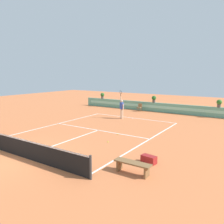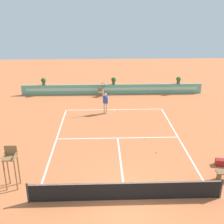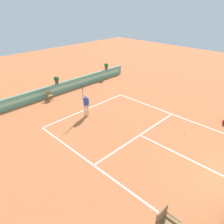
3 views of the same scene
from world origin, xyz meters
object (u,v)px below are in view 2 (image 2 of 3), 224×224
at_px(gear_bag, 222,162).
at_px(potted_plant_far_right, 179,80).
at_px(potted_plant_centre, 114,80).
at_px(tennis_player, 105,101).
at_px(potted_plant_far_left, 44,81).
at_px(tennis_ball_near_baseline, 157,152).
at_px(tennis_ball_mid_court, 145,139).
at_px(umpire_chair, 11,162).
at_px(ball_kid_chair, 100,92).

relative_size(gear_bag, potted_plant_far_right, 0.97).
bearing_deg(potted_plant_centre, potted_plant_far_right, 0.00).
xyz_separation_m(tennis_player, potted_plant_far_left, (-6.01, 5.34, 0.36)).
height_order(tennis_player, potted_plant_centre, tennis_player).
relative_size(tennis_ball_near_baseline, potted_plant_far_left, 0.09).
xyz_separation_m(tennis_ball_mid_court, potted_plant_far_left, (-8.60, 10.21, 1.38)).
distance_m(umpire_chair, potted_plant_centre, 16.12).
bearing_deg(potted_plant_far_right, umpire_chair, -128.58).
distance_m(tennis_ball_near_baseline, potted_plant_centre, 12.30).
bearing_deg(tennis_ball_near_baseline, potted_plant_centre, 100.01).
distance_m(tennis_ball_mid_court, potted_plant_centre, 10.44).
distance_m(umpire_chair, tennis_player, 10.85).
bearing_deg(umpire_chair, gear_bag, 7.80).
distance_m(potted_plant_far_right, potted_plant_centre, 6.50).
bearing_deg(potted_plant_centre, ball_kid_chair, -151.37).
distance_m(umpire_chair, potted_plant_far_right, 19.35).
height_order(tennis_ball_mid_court, potted_plant_centre, potted_plant_centre).
height_order(gear_bag, tennis_player, tennis_player).
bearing_deg(tennis_ball_mid_court, ball_kid_chair, 107.76).
xyz_separation_m(gear_bag, tennis_ball_mid_court, (-3.80, 3.40, -0.15)).
bearing_deg(ball_kid_chair, umpire_chair, -106.37).
relative_size(gear_bag, tennis_ball_near_baseline, 10.29).
distance_m(umpire_chair, tennis_ball_mid_court, 8.87).
relative_size(gear_bag, potted_plant_far_left, 0.97).
xyz_separation_m(tennis_ball_mid_court, potted_plant_centre, (-1.70, 10.21, 1.38)).
bearing_deg(tennis_player, umpire_chair, -115.53).
height_order(tennis_player, tennis_ball_near_baseline, tennis_player).
distance_m(umpire_chair, gear_bag, 11.23).
xyz_separation_m(umpire_chair, potted_plant_centre, (5.57, 15.13, 0.07)).
height_order(ball_kid_chair, potted_plant_far_left, potted_plant_far_left).
bearing_deg(tennis_player, tennis_ball_near_baseline, -65.72).
bearing_deg(gear_bag, tennis_player, 127.71).
relative_size(ball_kid_chair, tennis_ball_mid_court, 12.50).
xyz_separation_m(gear_bag, potted_plant_far_left, (-12.40, 13.61, 1.23)).
xyz_separation_m(ball_kid_chair, tennis_ball_mid_court, (3.04, -9.48, -0.44)).
relative_size(tennis_ball_near_baseline, potted_plant_far_right, 0.09).
height_order(potted_plant_far_right, potted_plant_centre, same).
relative_size(tennis_ball_mid_court, potted_plant_far_left, 0.09).
xyz_separation_m(ball_kid_chair, potted_plant_centre, (1.34, 0.73, 0.93)).
bearing_deg(potted_plant_centre, gear_bag, -68.00).
bearing_deg(potted_plant_far_right, gear_bag, -94.20).
xyz_separation_m(umpire_chair, gear_bag, (11.07, 1.52, -1.16)).
distance_m(tennis_ball_near_baseline, tennis_ball_mid_court, 1.88).
height_order(umpire_chair, ball_kid_chair, umpire_chair).
relative_size(umpire_chair, tennis_ball_mid_court, 31.47).
bearing_deg(potted_plant_far_left, tennis_ball_mid_court, -49.91).
height_order(umpire_chair, gear_bag, umpire_chair).
relative_size(ball_kid_chair, gear_bag, 1.21).
bearing_deg(potted_plant_far_left, potted_plant_centre, 0.00).
relative_size(tennis_player, potted_plant_far_right, 3.57).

